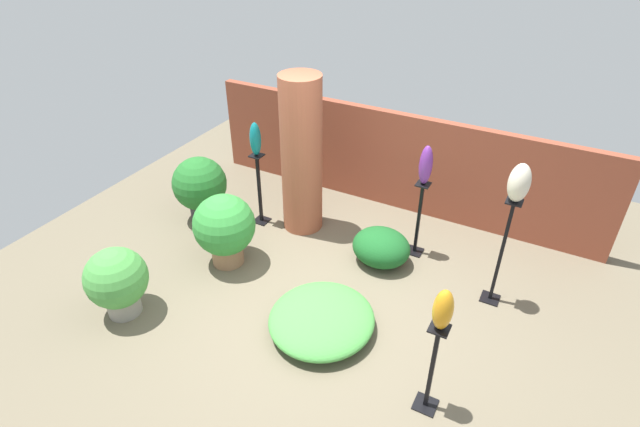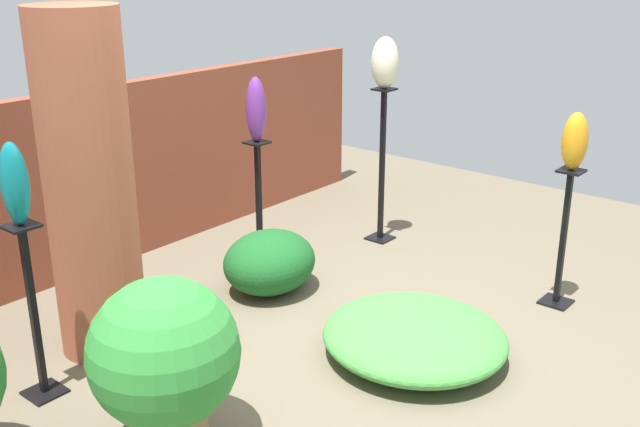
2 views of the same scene
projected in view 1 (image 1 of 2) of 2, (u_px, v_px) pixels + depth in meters
ground_plane at (318, 301)px, 5.56m from camera, size 8.00×8.00×0.00m
brick_wall_back at (397, 161)px, 6.86m from camera, size 5.60×0.12×1.39m
brick_pillar at (302, 156)px, 6.23m from camera, size 0.52×0.52×2.07m
pedestal_teal at (260, 192)px, 6.62m from camera, size 0.20×0.20×1.01m
pedestal_ivory at (500, 257)px, 5.26m from camera, size 0.20×0.20×1.29m
pedestal_amber at (431, 372)px, 4.20m from camera, size 0.20×0.20×0.98m
pedestal_violet at (418, 222)px, 6.05m from camera, size 0.20×0.20×0.99m
art_vase_teal at (255, 139)px, 6.20m from camera, size 0.14×0.15×0.44m
art_vase_ivory at (519, 183)px, 4.76m from camera, size 0.21×0.23×0.41m
art_vase_amber at (443, 310)px, 3.80m from camera, size 0.16×0.17×0.39m
art_vase_violet at (426, 165)px, 5.62m from camera, size 0.15×0.15×0.48m
potted_plant_near_pillar at (117, 280)px, 5.17m from camera, size 0.65×0.65×0.80m
potted_plant_mid_left at (224, 227)px, 5.86m from camera, size 0.74×0.74×0.91m
potted_plant_front_right at (200, 186)px, 6.64m from camera, size 0.72×0.72×0.92m
foliage_bed_east at (322, 319)px, 5.14m from camera, size 1.09×1.13×0.27m
foliage_bed_west at (381, 247)px, 6.01m from camera, size 0.71×0.62×0.45m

